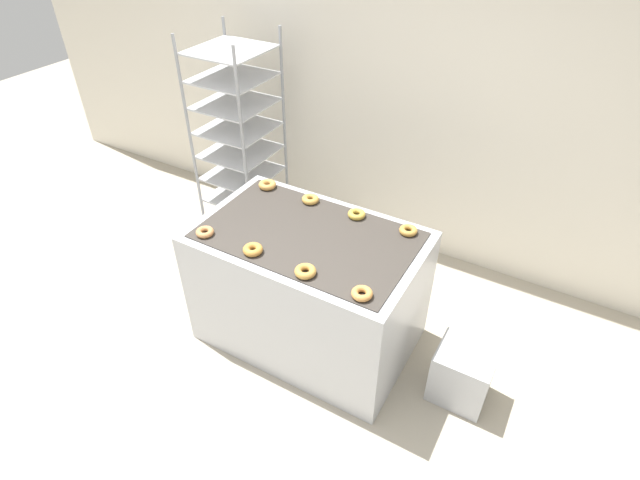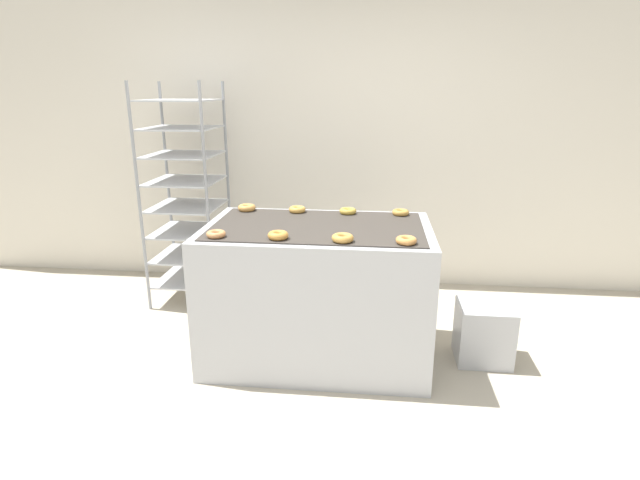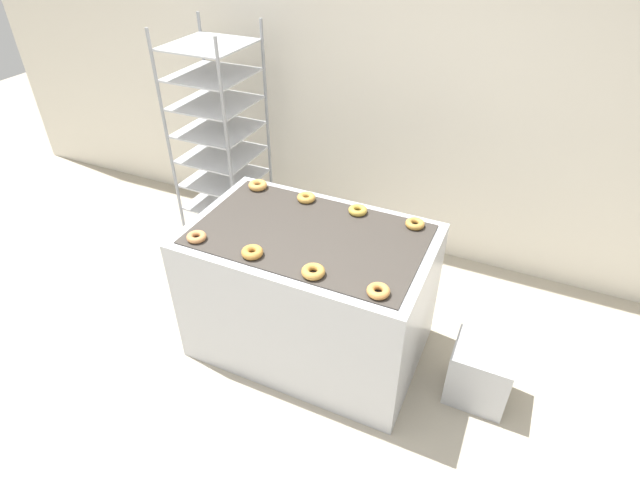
{
  "view_description": "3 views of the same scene",
  "coord_description": "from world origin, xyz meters",
  "px_view_note": "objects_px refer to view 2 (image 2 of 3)",
  "views": [
    {
      "loc": [
        1.32,
        -1.44,
        2.78
      ],
      "look_at": [
        0.0,
        0.86,
        0.77
      ],
      "focal_mm": 28.0,
      "sensor_mm": 36.0,
      "label": 1
    },
    {
      "loc": [
        0.35,
        -2.34,
        1.75
      ],
      "look_at": [
        0.0,
        0.86,
        0.77
      ],
      "focal_mm": 28.0,
      "sensor_mm": 36.0,
      "label": 2
    },
    {
      "loc": [
        1.06,
        -1.44,
        2.57
      ],
      "look_at": [
        0.0,
        0.86,
        0.77
      ],
      "focal_mm": 28.0,
      "sensor_mm": 36.0,
      "label": 3
    }
  ],
  "objects_px": {
    "donut_far_left": "(247,208)",
    "donut_far_right": "(401,212)",
    "donut_near_midleft": "(278,235)",
    "donut_far_midleft": "(297,209)",
    "fryer_machine": "(318,292)",
    "donut_far_midright": "(348,211)",
    "baking_rack_cart": "(186,194)",
    "donut_near_midright": "(343,238)",
    "glaze_bin": "(484,333)",
    "donut_near_left": "(216,234)",
    "donut_near_right": "(406,240)"
  },
  "relations": [
    {
      "from": "donut_far_left",
      "to": "donut_far_right",
      "type": "xyz_separation_m",
      "value": [
        1.09,
        -0.01,
        -0.0
      ]
    },
    {
      "from": "donut_near_midleft",
      "to": "donut_far_midleft",
      "type": "relative_size",
      "value": 1.02
    },
    {
      "from": "fryer_machine",
      "to": "donut_far_midright",
      "type": "bearing_deg",
      "value": 61.99
    },
    {
      "from": "baking_rack_cart",
      "to": "donut_far_left",
      "type": "bearing_deg",
      "value": -38.19
    },
    {
      "from": "donut_near_midright",
      "to": "baking_rack_cart",
      "type": "bearing_deg",
      "value": 139.32
    },
    {
      "from": "glaze_bin",
      "to": "donut_far_midright",
      "type": "height_order",
      "value": "donut_far_midright"
    },
    {
      "from": "donut_far_left",
      "to": "donut_far_midright",
      "type": "xyz_separation_m",
      "value": [
        0.72,
        -0.01,
        -0.0
      ]
    },
    {
      "from": "baking_rack_cart",
      "to": "donut_near_left",
      "type": "distance_m",
      "value": 1.32
    },
    {
      "from": "donut_far_left",
      "to": "donut_far_midleft",
      "type": "height_order",
      "value": "donut_far_left"
    },
    {
      "from": "donut_far_right",
      "to": "donut_near_midleft",
      "type": "bearing_deg",
      "value": -138.35
    },
    {
      "from": "donut_far_left",
      "to": "donut_far_midleft",
      "type": "bearing_deg",
      "value": -1.39
    },
    {
      "from": "donut_near_midright",
      "to": "donut_far_midleft",
      "type": "xyz_separation_m",
      "value": [
        -0.36,
        0.66,
        -0.0
      ]
    },
    {
      "from": "baking_rack_cart",
      "to": "donut_near_midleft",
      "type": "bearing_deg",
      "value": -49.56
    },
    {
      "from": "donut_far_right",
      "to": "glaze_bin",
      "type": "bearing_deg",
      "value": -27.53
    },
    {
      "from": "fryer_machine",
      "to": "donut_near_left",
      "type": "relative_size",
      "value": 12.76
    },
    {
      "from": "fryer_machine",
      "to": "donut_near_midright",
      "type": "distance_m",
      "value": 0.61
    },
    {
      "from": "donut_near_left",
      "to": "donut_near_right",
      "type": "height_order",
      "value": "donut_near_right"
    },
    {
      "from": "fryer_machine",
      "to": "baking_rack_cart",
      "type": "height_order",
      "value": "baking_rack_cart"
    },
    {
      "from": "baking_rack_cart",
      "to": "glaze_bin",
      "type": "height_order",
      "value": "baking_rack_cart"
    },
    {
      "from": "donut_far_left",
      "to": "donut_far_midleft",
      "type": "xyz_separation_m",
      "value": [
        0.37,
        -0.01,
        -0.0
      ]
    },
    {
      "from": "donut_near_right",
      "to": "donut_far_midleft",
      "type": "bearing_deg",
      "value": 137.3
    },
    {
      "from": "glaze_bin",
      "to": "fryer_machine",
      "type": "bearing_deg",
      "value": -178.16
    },
    {
      "from": "fryer_machine",
      "to": "donut_far_right",
      "type": "distance_m",
      "value": 0.79
    },
    {
      "from": "donut_near_midleft",
      "to": "donut_far_midright",
      "type": "height_order",
      "value": "donut_near_midleft"
    },
    {
      "from": "donut_near_midright",
      "to": "donut_far_left",
      "type": "height_order",
      "value": "donut_far_left"
    },
    {
      "from": "donut_far_midright",
      "to": "donut_far_right",
      "type": "distance_m",
      "value": 0.36
    },
    {
      "from": "donut_near_right",
      "to": "donut_far_midright",
      "type": "distance_m",
      "value": 0.76
    },
    {
      "from": "donut_near_midleft",
      "to": "donut_near_midright",
      "type": "distance_m",
      "value": 0.38
    },
    {
      "from": "fryer_machine",
      "to": "donut_near_left",
      "type": "xyz_separation_m",
      "value": [
        -0.56,
        -0.32,
        0.47
      ]
    },
    {
      "from": "fryer_machine",
      "to": "baking_rack_cart",
      "type": "bearing_deg",
      "value": 144.57
    },
    {
      "from": "baking_rack_cart",
      "to": "glaze_bin",
      "type": "relative_size",
      "value": 4.6
    },
    {
      "from": "donut_near_midleft",
      "to": "donut_far_right",
      "type": "distance_m",
      "value": 0.98
    },
    {
      "from": "donut_near_right",
      "to": "donut_far_midright",
      "type": "bearing_deg",
      "value": 118.82
    },
    {
      "from": "donut_near_midright",
      "to": "donut_far_midright",
      "type": "height_order",
      "value": "donut_near_midright"
    },
    {
      "from": "donut_near_right",
      "to": "donut_far_midleft",
      "type": "height_order",
      "value": "donut_far_midleft"
    },
    {
      "from": "fryer_machine",
      "to": "donut_far_right",
      "type": "height_order",
      "value": "donut_far_right"
    },
    {
      "from": "donut_near_left",
      "to": "donut_far_left",
      "type": "bearing_deg",
      "value": 88.7
    },
    {
      "from": "donut_near_right",
      "to": "donut_far_right",
      "type": "relative_size",
      "value": 1.03
    },
    {
      "from": "donut_far_midleft",
      "to": "donut_far_left",
      "type": "bearing_deg",
      "value": 178.61
    },
    {
      "from": "glaze_bin",
      "to": "donut_near_right",
      "type": "xyz_separation_m",
      "value": [
        -0.56,
        -0.37,
        0.74
      ]
    },
    {
      "from": "donut_near_midleft",
      "to": "donut_far_right",
      "type": "height_order",
      "value": "donut_near_midleft"
    },
    {
      "from": "fryer_machine",
      "to": "glaze_bin",
      "type": "xyz_separation_m",
      "value": [
        1.11,
        0.04,
        -0.26
      ]
    },
    {
      "from": "glaze_bin",
      "to": "donut_near_right",
      "type": "relative_size",
      "value": 3.31
    },
    {
      "from": "donut_near_right",
      "to": "donut_far_right",
      "type": "distance_m",
      "value": 0.66
    },
    {
      "from": "glaze_bin",
      "to": "donut_far_midright",
      "type": "bearing_deg",
      "value": 162.46
    },
    {
      "from": "glaze_bin",
      "to": "donut_near_midleft",
      "type": "distance_m",
      "value": 1.53
    },
    {
      "from": "donut_near_midleft",
      "to": "donut_near_midright",
      "type": "height_order",
      "value": "donut_near_midleft"
    },
    {
      "from": "donut_near_midleft",
      "to": "donut_far_midright",
      "type": "distance_m",
      "value": 0.75
    },
    {
      "from": "baking_rack_cart",
      "to": "donut_near_midright",
      "type": "relative_size",
      "value": 14.34
    },
    {
      "from": "glaze_bin",
      "to": "donut_near_right",
      "type": "bearing_deg",
      "value": -146.82
    }
  ]
}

